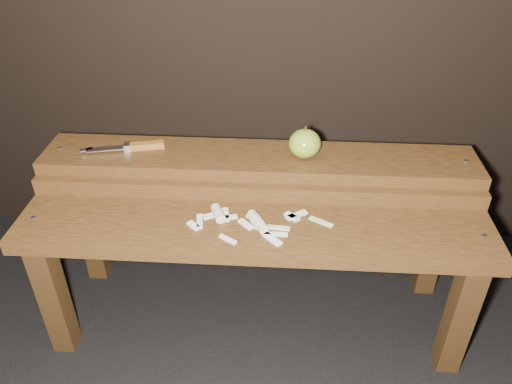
# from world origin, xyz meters

# --- Properties ---
(ground) EXTENTS (60.00, 60.00, 0.00)m
(ground) POSITION_xyz_m (0.00, 0.00, 0.00)
(ground) COLOR black
(bench_front_tier) EXTENTS (1.20, 0.20, 0.42)m
(bench_front_tier) POSITION_xyz_m (0.00, -0.06, 0.35)
(bench_front_tier) COLOR #331E0C
(bench_front_tier) RESTS_ON ground
(bench_rear_tier) EXTENTS (1.20, 0.21, 0.50)m
(bench_rear_tier) POSITION_xyz_m (0.00, 0.17, 0.41)
(bench_rear_tier) COLOR #331E0C
(bench_rear_tier) RESTS_ON ground
(apple) EXTENTS (0.09, 0.09, 0.09)m
(apple) POSITION_xyz_m (0.12, 0.17, 0.54)
(apple) COLOR olive
(apple) RESTS_ON bench_rear_tier
(knife) EXTENTS (0.23, 0.07, 0.02)m
(knife) POSITION_xyz_m (-0.34, 0.18, 0.51)
(knife) COLOR brown
(knife) RESTS_ON bench_rear_tier
(apple_scraps) EXTENTS (0.37, 0.15, 0.03)m
(apple_scraps) POSITION_xyz_m (-0.02, -0.04, 0.43)
(apple_scraps) COLOR beige
(apple_scraps) RESTS_ON bench_front_tier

